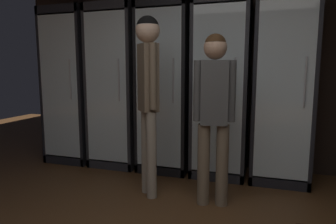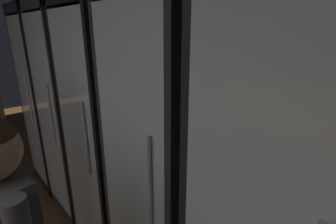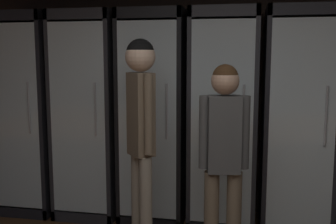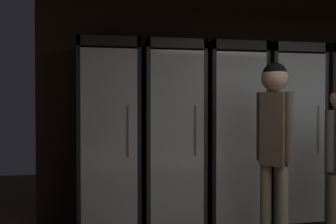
# 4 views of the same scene
# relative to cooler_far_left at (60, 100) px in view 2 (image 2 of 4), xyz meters

# --- Properties ---
(wall_back) EXTENTS (6.00, 0.06, 2.80)m
(wall_back) POSITION_rel_cooler_far_left_xyz_m (2.17, 0.31, 0.39)
(wall_back) COLOR black
(wall_back) RESTS_ON ground
(cooler_far_left) EXTENTS (0.62, 0.63, 2.05)m
(cooler_far_left) POSITION_rel_cooler_far_left_xyz_m (0.00, 0.00, 0.00)
(cooler_far_left) COLOR black
(cooler_far_left) RESTS_ON ground
(cooler_left) EXTENTS (0.62, 0.63, 2.05)m
(cooler_left) POSITION_rel_cooler_far_left_xyz_m (0.67, -0.00, -0.01)
(cooler_left) COLOR #2B2B30
(cooler_left) RESTS_ON ground
(cooler_center) EXTENTS (0.62, 0.63, 2.05)m
(cooler_center) POSITION_rel_cooler_far_left_xyz_m (1.35, 0.00, -0.01)
(cooler_center) COLOR black
(cooler_center) RESTS_ON ground
(cooler_right) EXTENTS (0.62, 0.63, 2.05)m
(cooler_right) POSITION_rel_cooler_far_left_xyz_m (2.02, 0.00, -0.01)
(cooler_right) COLOR #2B2B30
(cooler_right) RESTS_ON ground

